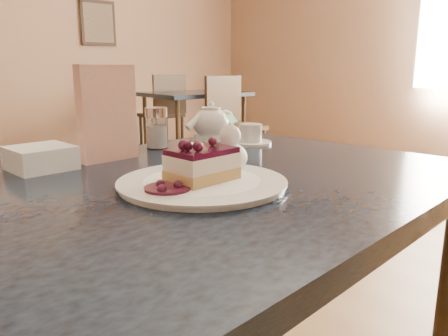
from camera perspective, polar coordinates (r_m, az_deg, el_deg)
main_table at (r=0.95m, az=-5.06°, el=-6.77°), size 1.41×1.03×0.82m
dessert_plate at (r=0.88m, az=-2.86°, el=-1.99°), size 0.33×0.33×0.01m
cheesecake_slice at (r=0.87m, az=-2.88°, el=0.44°), size 0.14×0.11×0.07m
whipped_cream at (r=0.94m, az=0.81°, el=1.41°), size 0.07×0.07×0.07m
berry_sauce at (r=0.82m, az=-7.39°, el=-2.65°), size 0.09×0.09×0.01m
tea_set at (r=1.42m, az=-0.73°, el=5.47°), size 0.23×0.27×0.11m
menu_card at (r=1.14m, az=-14.97°, el=6.88°), size 0.16×0.05×0.24m
sugar_shaker at (r=1.30m, az=-8.80°, el=5.24°), size 0.07×0.07×0.12m
napkin_stack at (r=1.11m, az=-22.83°, el=1.23°), size 0.15×0.15×0.05m
bg_table_far_right at (r=5.01m, az=-3.78°, el=1.66°), size 1.05×1.91×1.27m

